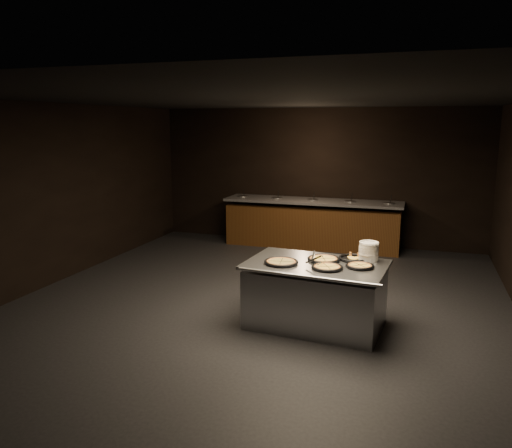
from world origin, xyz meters
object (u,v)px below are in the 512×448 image
object	(u,v)px
serving_counter	(315,295)
plate_stack	(369,252)
pan_veggie_whole	(281,262)
pan_cheese_whole	(324,259)

from	to	relation	value
serving_counter	plate_stack	size ratio (longest dim) A/B	7.36
plate_stack	serving_counter	bearing A→B (deg)	-152.94
pan_veggie_whole	plate_stack	bearing A→B (deg)	24.78
plate_stack	pan_veggie_whole	size ratio (longest dim) A/B	0.57
serving_counter	plate_stack	xyz separation A→B (m)	(0.62, 0.32, 0.55)
serving_counter	pan_cheese_whole	world-z (taller)	pan_cheese_whole
serving_counter	pan_cheese_whole	bearing A→B (deg)	71.19
pan_veggie_whole	pan_cheese_whole	bearing A→B (deg)	32.82
pan_cheese_whole	serving_counter	bearing A→B (deg)	-113.72
plate_stack	pan_veggie_whole	world-z (taller)	plate_stack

